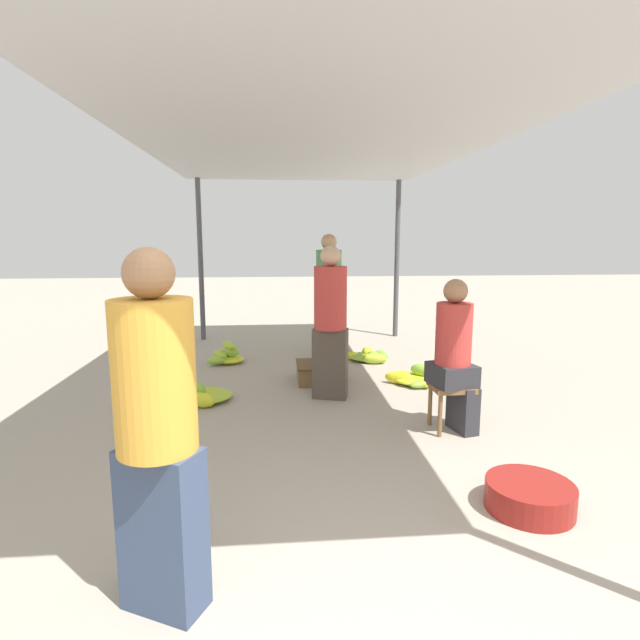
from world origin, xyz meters
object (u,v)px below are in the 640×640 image
object	(u,v)px
vendor_foreground	(157,430)
banana_pile_left_1	(226,356)
stool	(451,394)
banana_pile_right_1	(370,356)
shopper_walking_mid	(330,320)
banana_pile_right_0	(416,378)
crate_near	(320,372)
vendor_seated	(455,353)
banana_pile_left_0	(200,395)
shopper_walking_far	(329,292)
basin_black	(530,496)

from	to	relation	value
vendor_foreground	banana_pile_left_1	size ratio (longest dim) A/B	3.25
vendor_foreground	stool	size ratio (longest dim) A/B	3.95
banana_pile_right_1	shopper_walking_mid	size ratio (longest dim) A/B	0.42
banana_pile_right_0	banana_pile_right_1	size ratio (longest dim) A/B	1.07
banana_pile_right_0	shopper_walking_mid	distance (m)	1.33
banana_pile_right_1	crate_near	size ratio (longest dim) A/B	1.21
vendor_foreground	banana_pile_right_1	xyz separation A→B (m)	(1.75, 4.40, -0.77)
stool	shopper_walking_mid	xyz separation A→B (m)	(-0.93, 0.97, 0.49)
vendor_foreground	stool	world-z (taller)	vendor_foreground
vendor_seated	banana_pile_left_1	bearing A→B (deg)	130.82
vendor_seated	banana_pile_left_0	bearing A→B (deg)	156.88
banana_pile_left_0	shopper_walking_mid	distance (m)	1.52
vendor_seated	shopper_walking_far	bearing A→B (deg)	103.92
vendor_foreground	banana_pile_left_0	bearing A→B (deg)	95.42
vendor_foreground	basin_black	size ratio (longest dim) A/B	3.05
banana_pile_left_1	shopper_walking_far	bearing A→B (deg)	20.72
banana_pile_left_1	banana_pile_right_1	bearing A→B (deg)	-0.53
stool	banana_pile_left_0	xyz separation A→B (m)	(-2.26, 0.97, -0.26)
vendor_foreground	banana_pile_right_1	size ratio (longest dim) A/B	2.46
banana_pile_right_1	basin_black	bearing A→B (deg)	-85.75
banana_pile_right_1	vendor_seated	bearing A→B (deg)	-84.14
banana_pile_right_0	vendor_foreground	bearing A→B (deg)	-122.26
vendor_seated	stool	bearing A→B (deg)	167.21
stool	vendor_seated	bearing A→B (deg)	-12.79
banana_pile_right_0	shopper_walking_mid	size ratio (longest dim) A/B	0.45
banana_pile_left_0	banana_pile_right_1	bearing A→B (deg)	36.82
stool	basin_black	bearing A→B (deg)	-88.06
banana_pile_left_0	crate_near	size ratio (longest dim) A/B	1.15
banana_pile_right_1	stool	bearing A→B (deg)	-84.56
basin_black	banana_pile_right_1	distance (m)	3.78
vendor_seated	banana_pile_right_0	world-z (taller)	vendor_seated
stool	vendor_foreground	bearing A→B (deg)	-136.01
stool	banana_pile_left_1	bearing A→B (deg)	130.62
banana_pile_right_0	basin_black	bearing A→B (deg)	-91.03
crate_near	banana_pile_right_1	bearing A→B (deg)	50.43
banana_pile_right_0	shopper_walking_mid	world-z (taller)	shopper_walking_mid
banana_pile_right_0	shopper_walking_far	size ratio (longest dim) A/B	0.41
crate_near	shopper_walking_mid	world-z (taller)	shopper_walking_mid
stool	shopper_walking_mid	distance (m)	1.43
vendor_foreground	shopper_walking_mid	distance (m)	3.08
crate_near	shopper_walking_far	xyz separation A→B (m)	(0.25, 1.46, 0.77)
vendor_foreground	banana_pile_left_1	xyz separation A→B (m)	(-0.16, 4.42, -0.73)
stool	vendor_seated	world-z (taller)	vendor_seated
shopper_walking_mid	crate_near	bearing A→B (deg)	94.99
banana_pile_right_0	vendor_seated	bearing A→B (deg)	-93.02
basin_black	banana_pile_right_0	size ratio (longest dim) A/B	0.75
basin_black	banana_pile_right_1	size ratio (longest dim) A/B	0.81
crate_near	banana_pile_left_1	bearing A→B (deg)	141.41
shopper_walking_mid	banana_pile_left_1	bearing A→B (deg)	128.44
banana_pile_right_0	crate_near	bearing A→B (deg)	169.40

